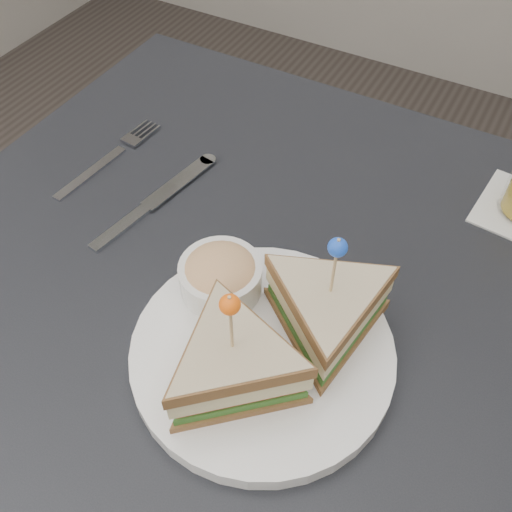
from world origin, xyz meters
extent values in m
plane|color=#3F3833|center=(0.00, 0.00, 0.00)|extent=(3.50, 3.50, 0.00)
cube|color=black|center=(0.00, 0.00, 0.73)|extent=(0.80, 0.80, 0.03)
cylinder|color=black|center=(-0.35, 0.35, 0.36)|extent=(0.04, 0.04, 0.72)
cylinder|color=white|center=(0.06, -0.06, 0.76)|extent=(0.30, 0.30, 0.02)
cylinder|color=white|center=(0.06, -0.06, 0.77)|extent=(0.30, 0.30, 0.00)
cylinder|color=#DAB57D|center=(0.05, -0.11, 0.86)|extent=(0.00, 0.00, 0.08)
sphere|color=#FF6010|center=(0.05, -0.11, 0.89)|extent=(0.02, 0.02, 0.02)
cylinder|color=#DAB57D|center=(0.10, -0.02, 0.86)|extent=(0.00, 0.00, 0.08)
sphere|color=blue|center=(0.10, -0.02, 0.89)|extent=(0.02, 0.02, 0.02)
cylinder|color=white|center=(-0.01, -0.02, 0.78)|extent=(0.10, 0.10, 0.04)
ellipsoid|color=#E0B772|center=(-0.01, -0.02, 0.80)|extent=(0.09, 0.09, 0.03)
cube|color=silver|center=(-0.26, 0.07, 0.75)|extent=(0.02, 0.12, 0.00)
cube|color=silver|center=(-0.26, 0.14, 0.75)|extent=(0.03, 0.02, 0.00)
cube|color=silver|center=(-0.17, 0.01, 0.75)|extent=(0.03, 0.10, 0.01)
cube|color=silver|center=(-0.15, 0.10, 0.75)|extent=(0.04, 0.12, 0.00)
cylinder|color=silver|center=(-0.14, 0.16, 0.75)|extent=(0.02, 0.02, 0.00)
camera|label=1|loc=(0.19, -0.32, 1.24)|focal=40.00mm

